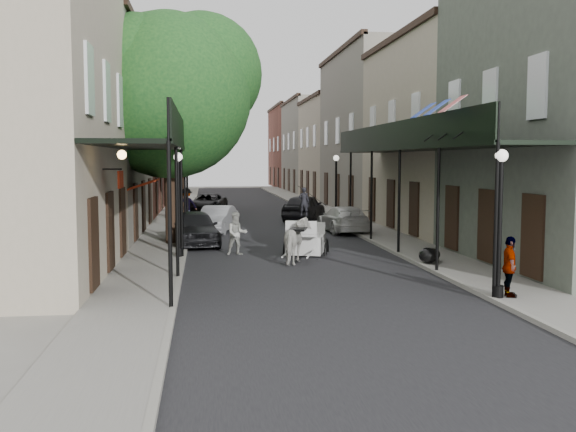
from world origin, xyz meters
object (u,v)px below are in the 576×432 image
object	(u,v)px
car_left_far	(207,203)
pedestrian_sidewalk_right	(510,267)
car_left_mid	(217,219)
lamppost_left	(179,203)
carriage	(307,227)
lamppost_right_far	(336,187)
pedestrian_walking	(237,234)
tree_near	(179,89)
pedestrian_sidewalk_left	(186,204)
lamppost_right_near	(500,221)
car_right_near	(343,219)
tree_far	(187,124)
car_left_near	(195,228)
car_right_far	(304,208)
horse	(298,241)

from	to	relation	value
car_left_far	pedestrian_sidewalk_right	bearing A→B (deg)	-64.84
pedestrian_sidewalk_right	car_left_mid	bearing A→B (deg)	38.31
lamppost_left	car_left_far	size ratio (longest dim) A/B	0.79
lamppost_left	carriage	bearing A→B (deg)	11.61
lamppost_right_far	pedestrian_walking	xyz separation A→B (m)	(-6.10, -11.16, -1.24)
tree_near	pedestrian_sidewalk_left	size ratio (longest dim) A/B	5.18
lamppost_right_near	car_right_near	bearing A→B (deg)	91.81
lamppost_left	lamppost_right_far	xyz separation A→B (m)	(8.20, 12.00, 0.00)
tree_far	car_left_mid	size ratio (longest dim) A/B	2.19
carriage	car_left_mid	size ratio (longest dim) A/B	0.66
pedestrian_walking	car_left_far	world-z (taller)	pedestrian_walking
tree_far	car_left_near	distance (m)	15.24
tree_far	car_right_near	xyz separation A→B (m)	(7.85, -10.38, -5.19)
tree_near	pedestrian_walking	world-z (taller)	tree_near
lamppost_left	pedestrian_sidewalk_left	size ratio (longest dim) A/B	2.00
lamppost_right_near	pedestrian_sidewalk_left	bearing A→B (deg)	111.03
tree_far	pedestrian_walking	distance (m)	18.19
pedestrian_walking	car_left_far	size ratio (longest dim) A/B	0.35
lamppost_right_near	pedestrian_walking	size ratio (longest dim) A/B	2.28
tree_near	lamppost_left	size ratio (longest dim) A/B	2.60
tree_far	car_right_far	world-z (taller)	tree_far
car_left_mid	car_left_far	xyz separation A→B (m)	(-0.39, 11.91, 0.00)
car_left_far	carriage	bearing A→B (deg)	-68.72
lamppost_right_near	pedestrian_walking	world-z (taller)	lamppost_right_near
pedestrian_walking	pedestrian_sidewalk_right	xyz separation A→B (m)	(6.40, -8.84, 0.08)
lamppost_right_near	carriage	xyz separation A→B (m)	(-3.42, 8.98, -1.04)
tree_near	car_left_mid	size ratio (longest dim) A/B	2.44
tree_near	tree_far	distance (m)	14.02
pedestrian_sidewalk_right	car_left_far	world-z (taller)	pedestrian_sidewalk_right
tree_near	car_left_far	world-z (taller)	tree_near
car_left_near	tree_far	bearing A→B (deg)	85.21
lamppost_left	carriage	distance (m)	4.99
carriage	car_right_near	size ratio (longest dim) A/B	0.58
horse	car_right_far	xyz separation A→B (m)	(2.61, 15.25, 0.01)
car_right_near	carriage	bearing A→B (deg)	63.72
carriage	pedestrian_walking	bearing A→B (deg)	-160.33
horse	car_right_near	bearing A→B (deg)	-94.96
tree_far	carriage	world-z (taller)	tree_far
tree_near	car_right_far	world-z (taller)	tree_near
car_left_near	car_left_mid	distance (m)	4.81
lamppost_left	carriage	world-z (taller)	lamppost_left
pedestrian_walking	car_left_mid	bearing A→B (deg)	85.12
pedestrian_sidewalk_left	pedestrian_sidewalk_right	distance (m)	23.24
car_right_far	pedestrian_sidewalk_right	bearing A→B (deg)	116.56
car_left_mid	pedestrian_sidewalk_left	bearing A→B (deg)	122.03
tree_far	lamppost_left	distance (m)	18.57
car_left_far	lamppost_right_near	bearing A→B (deg)	-65.40
tree_far	lamppost_right_near	distance (m)	27.74
lamppost_right_near	lamppost_left	distance (m)	11.46
car_right_near	car_left_far	bearing A→B (deg)	-65.61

